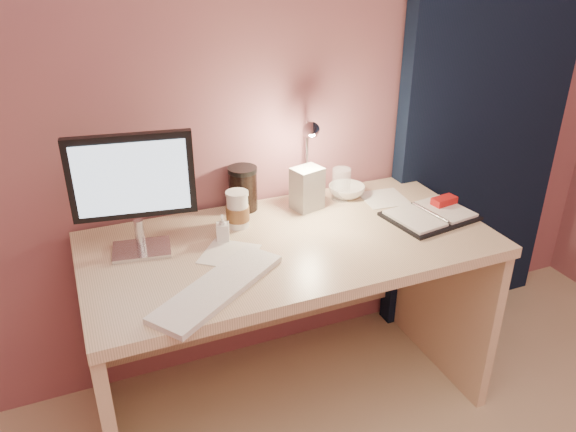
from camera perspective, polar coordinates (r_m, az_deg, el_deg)
name	(u,v)px	position (r m, az deg, el deg)	size (l,w,h in m)	color
room	(472,79)	(2.52, 18.19, 13.11)	(3.50, 3.50, 3.50)	#C6B28E
desk	(282,284)	(2.11, -0.57, -6.92)	(1.40, 0.70, 0.73)	beige
monitor	(133,184)	(1.82, -15.46, 3.18)	(0.38, 0.16, 0.41)	silver
keyboard	(218,287)	(1.68, -7.08, -7.21)	(0.47, 0.14, 0.02)	white
planner	(431,214)	(2.15, 14.34, 0.20)	(0.34, 0.27, 0.05)	black
paper_b	(384,198)	(2.27, 9.72, 1.78)	(0.17, 0.17, 0.00)	white
paper_c	(229,254)	(1.85, -5.97, -3.85)	(0.17, 0.17, 0.00)	white
coffee_cup	(238,210)	(2.00, -5.14, 0.58)	(0.08, 0.08, 0.13)	silver
clear_cup	(341,184)	(2.22, 5.42, 3.25)	(0.07, 0.07, 0.13)	white
bowl	(347,191)	(2.26, 5.98, 2.55)	(0.14, 0.14, 0.05)	white
lotion_bottle	(223,228)	(1.92, -6.66, -1.22)	(0.04, 0.04, 0.09)	silver
dark_jar	(243,191)	(2.13, -4.58, 2.59)	(0.11, 0.11, 0.15)	black
product_box	(307,188)	(2.13, 1.95, 2.82)	(0.11, 0.09, 0.16)	#BBBBB6
desk_lamp	(322,151)	(2.12, 3.50, 6.58)	(0.12, 0.21, 0.34)	silver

